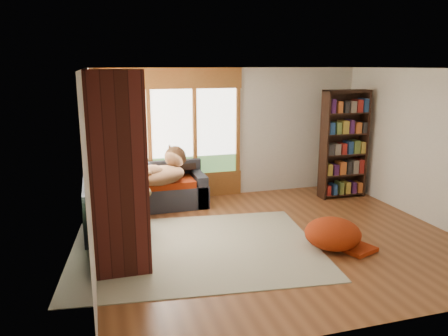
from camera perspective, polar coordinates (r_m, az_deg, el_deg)
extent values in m
plane|color=brown|center=(7.01, 6.98, -8.98)|extent=(5.50, 5.50, 0.00)
plane|color=white|center=(6.49, 7.64, 12.77)|extent=(5.50, 5.50, 0.00)
cube|color=silver|center=(8.94, 0.85, 4.63)|extent=(5.50, 0.04, 2.60)
cube|color=silver|center=(4.53, 20.08, -4.83)|extent=(5.50, 0.04, 2.60)
cube|color=silver|center=(6.09, -17.16, -0.09)|extent=(0.04, 5.00, 2.60)
cube|color=silver|center=(8.12, 25.38, 2.47)|extent=(0.04, 5.00, 2.60)
cube|color=#945825|center=(8.62, -6.75, 4.56)|extent=(2.82, 0.10, 1.90)
cube|color=white|center=(8.62, -6.75, 4.56)|extent=(2.54, 0.09, 1.62)
cube|color=#945825|center=(7.25, -16.91, 2.42)|extent=(0.10, 2.62, 1.90)
cube|color=white|center=(7.25, -16.91, 2.42)|extent=(0.09, 2.36, 1.62)
cube|color=#5D7943|center=(8.01, -16.88, 6.31)|extent=(0.03, 0.72, 0.90)
cube|color=#471914|center=(5.75, -13.69, -0.64)|extent=(0.70, 0.70, 2.60)
cube|color=#22242A|center=(8.41, -9.07, -3.72)|extent=(2.20, 0.90, 0.42)
cube|color=#22242A|center=(8.64, -9.47, -0.53)|extent=(2.20, 0.20, 0.38)
cube|color=#22242A|center=(8.56, -2.44, -2.63)|extent=(0.20, 0.90, 0.60)
cube|color=#9E2707|center=(8.21, -9.72, -2.21)|extent=(1.90, 0.66, 0.12)
cube|color=#22242A|center=(7.74, -13.22, -5.43)|extent=(0.90, 2.20, 0.42)
cube|color=#22242A|center=(7.61, -16.01, -2.75)|extent=(0.20, 2.20, 0.38)
cube|color=#22242A|center=(6.76, -12.72, -7.35)|extent=(0.90, 0.20, 0.60)
cube|color=#9E2707|center=(7.33, -12.22, -4.21)|extent=(0.66, 1.20, 0.12)
cube|color=#9E2707|center=(8.24, -12.75, -2.29)|extent=(0.66, 0.66, 0.12)
cube|color=silver|center=(6.56, -3.71, -10.45)|extent=(3.88, 3.13, 0.01)
cube|color=black|center=(9.36, 17.72, 3.09)|extent=(0.04, 0.31, 2.18)
cube|color=black|center=(8.90, 12.93, 2.87)|extent=(0.04, 0.31, 2.18)
cube|color=black|center=(9.24, 14.91, 3.14)|extent=(0.93, 0.02, 2.18)
cube|color=black|center=(9.35, 15.00, -3.22)|extent=(0.85, 0.29, 0.03)
cube|color=black|center=(9.25, 15.15, -0.75)|extent=(0.85, 0.29, 0.03)
cube|color=black|center=(9.16, 15.31, 1.77)|extent=(0.85, 0.29, 0.03)
cube|color=black|center=(9.09, 15.47, 4.33)|extent=(0.85, 0.29, 0.03)
cube|color=black|center=(9.04, 15.63, 6.94)|extent=(0.85, 0.29, 0.03)
cube|color=black|center=(9.00, 15.80, 9.56)|extent=(0.85, 0.29, 0.03)
cube|color=#726659|center=(9.11, 15.45, 2.96)|extent=(0.81, 0.23, 2.02)
ellipsoid|color=#9E2707|center=(6.70, 14.02, -8.21)|extent=(0.99, 0.99, 0.45)
ellipsoid|color=brown|center=(7.90, -8.20, -0.51)|extent=(1.16, 1.07, 0.33)
sphere|color=brown|center=(8.10, -6.37, 1.04)|extent=(0.55, 0.55, 0.39)
cone|color=brown|center=(8.02, -6.74, 2.06)|extent=(0.20, 0.20, 0.17)
ellipsoid|color=#3F2D17|center=(7.14, -11.75, -2.65)|extent=(0.75, 0.88, 0.25)
sphere|color=#3F2D17|center=(7.33, -12.87, -1.30)|extent=(0.40, 0.40, 0.30)
cone|color=#3F2D17|center=(7.26, -12.73, -0.46)|extent=(0.15, 0.15, 0.13)
cube|color=black|center=(8.57, -4.76, 0.76)|extent=(0.45, 0.12, 0.45)
cube|color=black|center=(8.47, -8.73, 0.51)|extent=(0.45, 0.12, 0.45)
cube|color=black|center=(7.95, -14.91, -0.63)|extent=(0.45, 0.12, 0.45)
cube|color=black|center=(6.89, -14.60, -2.74)|extent=(0.45, 0.12, 0.45)
cube|color=#9E2707|center=(8.42, -12.78, 0.24)|extent=(0.42, 0.12, 0.42)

